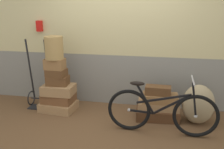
{
  "coord_description": "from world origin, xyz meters",
  "views": [
    {
      "loc": [
        0.72,
        -3.7,
        1.88
      ],
      "look_at": [
        -0.04,
        0.15,
        0.76
      ],
      "focal_mm": 40.1,
      "sensor_mm": 36.0,
      "label": 1
    }
  ],
  "objects": [
    {
      "name": "ground",
      "position": [
        0.0,
        0.0,
        -0.03
      ],
      "size": [
        9.2,
        5.2,
        0.06
      ],
      "primitive_type": "cube",
      "color": "brown"
    },
    {
      "name": "suitcase_2",
      "position": [
        -1.03,
        0.24,
        0.4
      ],
      "size": [
        0.56,
        0.39,
        0.17
      ],
      "primitive_type": "cube",
      "rotation": [
        0.0,
        0.0,
        0.01
      ],
      "color": "#9E754C",
      "rests_on": "suitcase_1"
    },
    {
      "name": "suitcase_7",
      "position": [
        0.73,
        0.28,
        0.23
      ],
      "size": [
        0.68,
        0.38,
        0.12
      ],
      "primitive_type": "cube",
      "rotation": [
        0.0,
        0.0,
        0.03
      ],
      "color": "#9E754C",
      "rests_on": "suitcase_6"
    },
    {
      "name": "suitcase_0",
      "position": [
        -1.05,
        0.24,
        0.08
      ],
      "size": [
        0.65,
        0.51,
        0.15
      ],
      "primitive_type": "cube",
      "rotation": [
        0.0,
        0.0,
        -0.1
      ],
      "color": "#9E754C",
      "rests_on": "ground"
    },
    {
      "name": "suitcase_9",
      "position": [
        0.71,
        0.24,
        0.5
      ],
      "size": [
        0.42,
        0.22,
        0.14
      ],
      "primitive_type": "cube",
      "rotation": [
        0.0,
        0.0,
        -0.04
      ],
      "color": "brown",
      "rests_on": "suitcase_8"
    },
    {
      "name": "bicycle",
      "position": [
        0.77,
        -0.25,
        0.35
      ],
      "size": [
        1.61,
        0.46,
        0.87
      ],
      "color": "black",
      "rests_on": "ground"
    },
    {
      "name": "suitcase_6",
      "position": [
        0.72,
        0.23,
        0.09
      ],
      "size": [
        0.73,
        0.44,
        0.17
      ],
      "primitive_type": "cube",
      "rotation": [
        0.0,
        0.0,
        0.08
      ],
      "color": "#4C2D19",
      "rests_on": "ground"
    },
    {
      "name": "suitcase_8",
      "position": [
        0.75,
        0.25,
        0.36
      ],
      "size": [
        0.58,
        0.32,
        0.13
      ],
      "primitive_type": "cube",
      "rotation": [
        0.0,
        0.0,
        0.02
      ],
      "color": "olive",
      "rests_on": "suitcase_7"
    },
    {
      "name": "burlap_sack",
      "position": [
        1.35,
        0.2,
        0.32
      ],
      "size": [
        0.5,
        0.43,
        0.65
      ],
      "primitive_type": "ellipsoid",
      "color": "#9E8966",
      "rests_on": "ground"
    },
    {
      "name": "suitcase_1",
      "position": [
        -1.05,
        0.27,
        0.23
      ],
      "size": [
        0.56,
        0.44,
        0.16
      ],
      "primitive_type": "cube",
      "rotation": [
        0.0,
        0.0,
        -0.05
      ],
      "color": "brown",
      "rests_on": "suitcase_0"
    },
    {
      "name": "station_building",
      "position": [
        0.01,
        0.85,
        1.5
      ],
      "size": [
        7.2,
        0.74,
        2.99
      ],
      "color": "gray",
      "rests_on": "ground"
    },
    {
      "name": "luggage_trolley",
      "position": [
        -1.45,
        0.36,
        0.3
      ],
      "size": [
        0.44,
        0.36,
        1.27
      ],
      "color": "black",
      "rests_on": "ground"
    },
    {
      "name": "suitcase_3",
      "position": [
        -1.04,
        0.26,
        0.56
      ],
      "size": [
        0.38,
        0.29,
        0.16
      ],
      "primitive_type": "cube",
      "rotation": [
        0.0,
        0.0,
        0.06
      ],
      "color": "brown",
      "rests_on": "suitcase_2"
    },
    {
      "name": "suitcase_4",
      "position": [
        -1.06,
        0.26,
        0.7
      ],
      "size": [
        0.35,
        0.29,
        0.13
      ],
      "primitive_type": "cube",
      "rotation": [
        0.0,
        0.0,
        -0.1
      ],
      "color": "brown",
      "rests_on": "suitcase_3"
    },
    {
      "name": "suitcase_5",
      "position": [
        -1.08,
        0.26,
        0.86
      ],
      "size": [
        0.33,
        0.24,
        0.19
      ],
      "primitive_type": "cube",
      "rotation": [
        0.0,
        0.0,
        -0.01
      ],
      "color": "olive",
      "rests_on": "suitcase_4"
    },
    {
      "name": "wicker_basket",
      "position": [
        -1.07,
        0.25,
        1.15
      ],
      "size": [
        0.31,
        0.31,
        0.39
      ],
      "primitive_type": "cylinder",
      "color": "#A8844C",
      "rests_on": "suitcase_5"
    }
  ]
}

